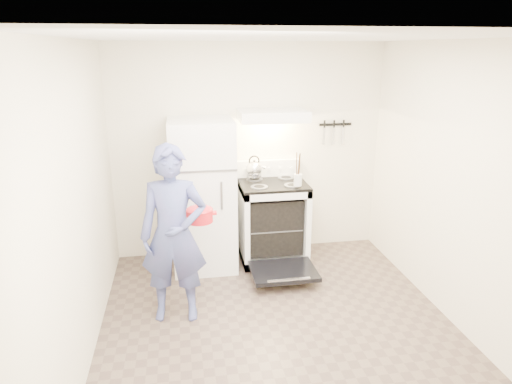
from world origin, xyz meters
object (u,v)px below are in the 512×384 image
at_px(tea_kettle, 254,168).
at_px(person, 174,235).
at_px(refrigerator, 203,195).
at_px(dutch_oven, 200,216).
at_px(stove_body, 273,222).

relative_size(tea_kettle, person, 0.17).
bearing_deg(refrigerator, tea_kettle, 17.76).
bearing_deg(dutch_oven, refrigerator, 84.66).
xyz_separation_m(stove_body, dutch_oven, (-0.88, -0.80, 0.44)).
bearing_deg(person, refrigerator, 78.33).
bearing_deg(dutch_oven, person, -133.29).
distance_m(refrigerator, stove_body, 0.90).
bearing_deg(tea_kettle, dutch_oven, -125.24).
bearing_deg(stove_body, person, -136.64).
bearing_deg(tea_kettle, person, -127.10).
distance_m(stove_body, dutch_oven, 1.27).
bearing_deg(refrigerator, person, -107.09).
relative_size(refrigerator, person, 1.03).
xyz_separation_m(refrigerator, tea_kettle, (0.62, 0.20, 0.24)).
distance_m(tea_kettle, dutch_oven, 1.21).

